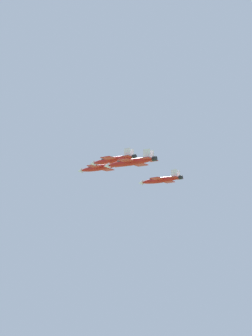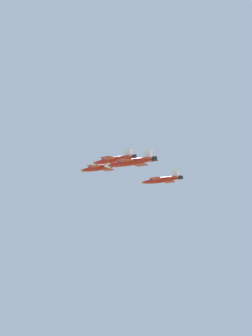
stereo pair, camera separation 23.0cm
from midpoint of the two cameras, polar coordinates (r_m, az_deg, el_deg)
name	(u,v)px [view 1 (the left image)]	position (r m, az deg, el deg)	size (l,w,h in m)	color
jet_lead	(99,168)	(205.17, -2.36, 0.04)	(10.18, 15.00, 3.44)	red
jet_left_wingman	(113,160)	(186.52, -1.14, 0.70)	(10.11, 14.84, 3.41)	red
jet_right_wingman	(161,180)	(206.21, 2.95, -1.02)	(10.06, 14.85, 3.40)	red
jet_left_outer	(130,162)	(167.32, 0.35, 0.52)	(10.21, 14.63, 3.38)	red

